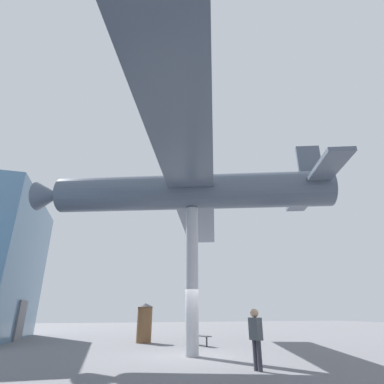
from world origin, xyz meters
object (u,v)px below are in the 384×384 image
support_pylon_central (192,276)px  plaza_bench (199,336)px  visitor_person (256,334)px  info_kiosk (145,322)px  suspended_airplane (188,192)px

support_pylon_central → plaza_bench: size_ratio=3.45×
visitor_person → plaza_bench: bearing=-17.7°
visitor_person → plaza_bench: visitor_person is taller
visitor_person → info_kiosk: bearing=-1.5°
support_pylon_central → visitor_person: support_pylon_central is taller
visitor_person → support_pylon_central: bearing=2.1°
visitor_person → plaza_bench: size_ratio=0.97×
support_pylon_central → suspended_airplane: suspended_airplane is taller
plaza_bench → visitor_person: bearing=177.5°
suspended_airplane → plaza_bench: suspended_airplane is taller
info_kiosk → support_pylon_central: bearing=-168.6°
support_pylon_central → visitor_person: (-3.49, -1.08, -2.06)m
visitor_person → info_kiosk: info_kiosk is taller
support_pylon_central → suspended_airplane: 3.89m
suspended_airplane → support_pylon_central: bearing=-90.0°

